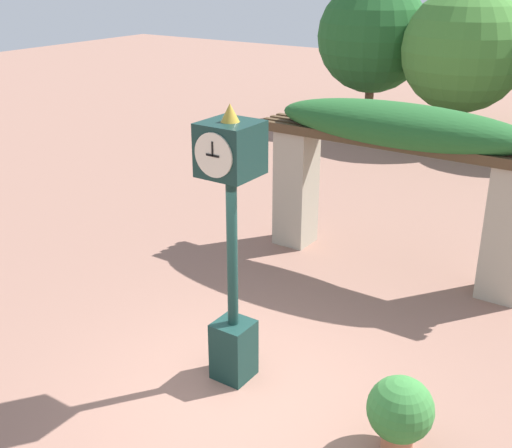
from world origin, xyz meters
TOP-DOWN VIEW (x-y plane):
  - ground_plane at (0.00, 0.00)m, footprint 60.00×60.00m
  - pedestal_clock at (-0.35, 0.29)m, footprint 0.60×0.65m
  - pergola at (0.00, 4.35)m, footprint 4.97×1.22m
  - potted_plant_near_left at (1.89, 0.20)m, footprint 0.72×0.72m

SIDE VIEW (x-z plane):
  - ground_plane at x=0.00m, z-range 0.00..0.00m
  - potted_plant_near_left at x=1.89m, z-range 0.05..0.93m
  - pedestal_clock at x=-0.35m, z-range 0.20..3.69m
  - pergola at x=0.00m, z-range 0.64..3.47m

